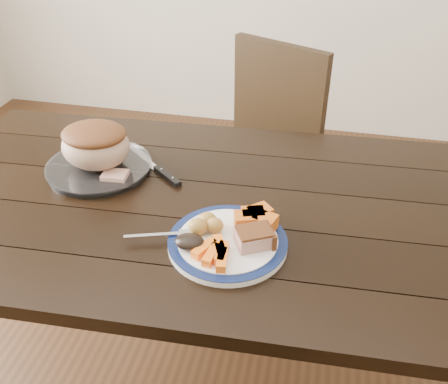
% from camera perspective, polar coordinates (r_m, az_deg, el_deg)
% --- Properties ---
extents(ground, '(4.00, 4.00, 0.00)m').
position_cam_1_polar(ground, '(1.90, -2.37, -19.71)').
color(ground, '#472B16').
rests_on(ground, ground).
extents(dining_table, '(1.64, 0.97, 0.75)m').
position_cam_1_polar(dining_table, '(1.42, -2.99, -3.93)').
color(dining_table, black).
rests_on(dining_table, ground).
extents(chair_far, '(0.56, 0.57, 0.93)m').
position_cam_1_polar(chair_far, '(2.08, 4.30, 5.10)').
color(chair_far, black).
rests_on(chair_far, ground).
extents(dinner_plate, '(0.29, 0.29, 0.02)m').
position_cam_1_polar(dinner_plate, '(1.21, 0.41, -5.84)').
color(dinner_plate, white).
rests_on(dinner_plate, dining_table).
extents(plate_rim, '(0.29, 0.29, 0.02)m').
position_cam_1_polar(plate_rim, '(1.20, 0.42, -5.53)').
color(plate_rim, '#0D1942').
rests_on(plate_rim, dinner_plate).
extents(serving_platter, '(0.30, 0.30, 0.02)m').
position_cam_1_polar(serving_platter, '(1.53, -14.05, 2.67)').
color(serving_platter, white).
rests_on(serving_platter, dining_table).
extents(pork_slice, '(0.10, 0.10, 0.04)m').
position_cam_1_polar(pork_slice, '(1.17, 3.44, -5.29)').
color(pork_slice, tan).
rests_on(pork_slice, dinner_plate).
extents(roasted_potatoes, '(0.08, 0.07, 0.04)m').
position_cam_1_polar(roasted_potatoes, '(1.21, -2.09, -3.68)').
color(roasted_potatoes, gold).
rests_on(roasted_potatoes, dinner_plate).
extents(carrot_batons, '(0.09, 0.11, 0.02)m').
position_cam_1_polar(carrot_batons, '(1.15, -0.95, -6.94)').
color(carrot_batons, orange).
rests_on(carrot_batons, dinner_plate).
extents(pumpkin_wedges, '(0.11, 0.10, 0.04)m').
position_cam_1_polar(pumpkin_wedges, '(1.23, 3.64, -3.05)').
color(pumpkin_wedges, orange).
rests_on(pumpkin_wedges, dinner_plate).
extents(dark_mushroom, '(0.07, 0.05, 0.03)m').
position_cam_1_polar(dark_mushroom, '(1.17, -3.94, -5.70)').
color(dark_mushroom, black).
rests_on(dark_mushroom, dinner_plate).
extents(fork, '(0.17, 0.07, 0.00)m').
position_cam_1_polar(fork, '(1.22, -6.58, -4.87)').
color(fork, silver).
rests_on(fork, dinner_plate).
extents(roast_joint, '(0.20, 0.17, 0.13)m').
position_cam_1_polar(roast_joint, '(1.49, -14.44, 5.06)').
color(roast_joint, tan).
rests_on(roast_joint, serving_platter).
extents(cut_slice, '(0.07, 0.06, 0.02)m').
position_cam_1_polar(cut_slice, '(1.45, -12.35, 1.82)').
color(cut_slice, tan).
rests_on(cut_slice, serving_platter).
extents(carving_knife, '(0.26, 0.22, 0.01)m').
position_cam_1_polar(carving_knife, '(1.49, -7.34, 2.45)').
color(carving_knife, silver).
rests_on(carving_knife, dining_table).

